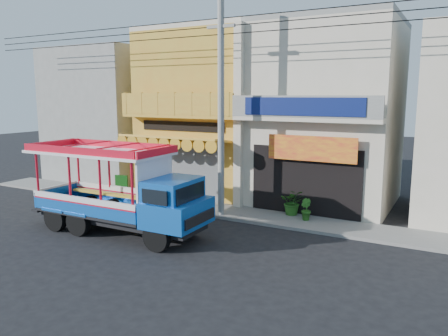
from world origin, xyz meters
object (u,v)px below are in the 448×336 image
object	(u,v)px
green_sign	(122,187)
potted_plant_b	(306,209)
songthaew_truck	(130,193)
potted_plant_a	(293,202)
utility_pole	(224,94)

from	to	relation	value
green_sign	potted_plant_b	world-z (taller)	green_sign
songthaew_truck	potted_plant_a	world-z (taller)	songthaew_truck
utility_pole	green_sign	world-z (taller)	utility_pole
green_sign	potted_plant_a	xyz separation A→B (m)	(8.51, 0.74, 0.11)
utility_pole	green_sign	size ratio (longest dim) A/B	27.37
green_sign	potted_plant_a	world-z (taller)	potted_plant_a
green_sign	potted_plant_a	size ratio (longest dim) A/B	0.96
green_sign	potted_plant_a	bearing A→B (deg)	5.00
green_sign	potted_plant_a	distance (m)	8.54
potted_plant_b	utility_pole	bearing A→B (deg)	59.07
utility_pole	potted_plant_a	size ratio (longest dim) A/B	26.17
songthaew_truck	green_sign	distance (m)	6.02
songthaew_truck	potted_plant_b	size ratio (longest dim) A/B	8.20
potted_plant_a	green_sign	bearing A→B (deg)	166.75
potted_plant_b	potted_plant_a	bearing A→B (deg)	9.14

